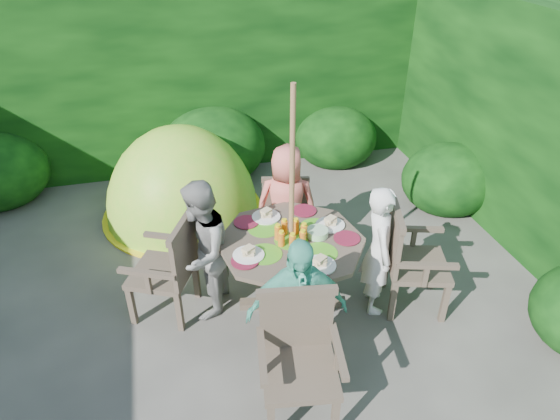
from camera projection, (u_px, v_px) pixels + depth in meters
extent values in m
plane|color=#46443E|center=(201.00, 360.00, 4.26)|extent=(60.00, 60.00, 0.00)
cube|color=black|center=(160.00, 77.00, 6.88)|extent=(9.00, 1.00, 2.50)
cylinder|color=#3F3429|center=(291.00, 276.00, 4.64)|extent=(0.13, 0.13, 0.73)
cube|color=#3F3429|center=(290.00, 303.00, 4.81)|extent=(0.97, 0.31, 0.06)
cube|color=#3F3429|center=(290.00, 303.00, 4.81)|extent=(0.31, 0.97, 0.06)
cylinder|color=#3F3429|center=(291.00, 242.00, 4.43)|extent=(1.59, 1.59, 0.04)
cylinder|color=#4DAC1D|center=(265.00, 254.00, 4.24)|extent=(0.30, 0.30, 0.00)
cylinder|color=#4DAC1D|center=(320.00, 253.00, 4.26)|extent=(0.30, 0.30, 0.00)
cylinder|color=#4DAC1D|center=(264.00, 228.00, 4.57)|extent=(0.30, 0.30, 0.00)
cylinder|color=#4DAC1D|center=(316.00, 227.00, 4.59)|extent=(0.30, 0.30, 0.00)
cylinder|color=#4DAC1D|center=(291.00, 240.00, 4.42)|extent=(0.30, 0.30, 0.00)
cylinder|color=white|center=(330.00, 225.00, 4.61)|extent=(0.27, 0.27, 0.01)
cylinder|color=white|center=(266.00, 217.00, 4.72)|extent=(0.27, 0.27, 0.01)
cylinder|color=white|center=(248.00, 255.00, 4.22)|extent=(0.27, 0.27, 0.01)
cylinder|color=white|center=(320.00, 265.00, 4.10)|extent=(0.27, 0.27, 0.01)
cylinder|color=red|center=(347.00, 238.00, 4.43)|extent=(0.24, 0.24, 0.01)
cylinder|color=red|center=(304.00, 211.00, 4.82)|extent=(0.24, 0.24, 0.01)
cylinder|color=red|center=(246.00, 222.00, 4.65)|extent=(0.24, 0.24, 0.01)
cylinder|color=red|center=(245.00, 261.00, 4.15)|extent=(0.24, 0.24, 0.01)
cylinder|color=red|center=(313.00, 273.00, 4.02)|extent=(0.24, 0.24, 0.01)
cylinder|color=green|center=(317.00, 233.00, 4.45)|extent=(0.19, 0.19, 0.06)
cylinder|color=brown|center=(292.00, 209.00, 4.25)|extent=(0.05, 0.05, 2.20)
cube|color=#3F3429|center=(418.00, 265.00, 4.62)|extent=(0.67, 0.69, 0.05)
cube|color=#3F3429|center=(445.00, 302.00, 4.54)|extent=(0.07, 0.07, 0.45)
cube|color=#3F3429|center=(433.00, 270.00, 4.94)|extent=(0.07, 0.07, 0.45)
cube|color=#3F3429|center=(393.00, 301.00, 4.56)|extent=(0.07, 0.07, 0.45)
cube|color=#3F3429|center=(386.00, 268.00, 4.96)|extent=(0.07, 0.07, 0.45)
cube|color=#3F3429|center=(393.00, 239.00, 4.48)|extent=(0.20, 0.55, 0.54)
cube|color=#3F3429|center=(427.00, 266.00, 4.27)|extent=(0.53, 0.20, 0.04)
cube|color=#3F3429|center=(415.00, 229.00, 4.75)|extent=(0.53, 0.20, 0.04)
cube|color=#3F3429|center=(162.00, 272.00, 4.56)|extent=(0.70, 0.71, 0.05)
cube|color=#3F3429|center=(152.00, 273.00, 4.90)|extent=(0.07, 0.07, 0.44)
cube|color=#3F3429|center=(132.00, 305.00, 4.52)|extent=(0.07, 0.07, 0.44)
cube|color=#3F3429|center=(196.00, 279.00, 4.83)|extent=(0.07, 0.07, 0.44)
cube|color=#3F3429|center=(179.00, 312.00, 4.45)|extent=(0.07, 0.07, 0.44)
cube|color=#3F3429|center=(185.00, 251.00, 4.37)|extent=(0.27, 0.51, 0.52)
cube|color=#3F3429|center=(170.00, 237.00, 4.67)|extent=(0.49, 0.27, 0.04)
cube|color=#3F3429|center=(146.00, 273.00, 4.22)|extent=(0.49, 0.27, 0.04)
cube|color=#3F3429|center=(285.00, 207.00, 5.62)|extent=(0.56, 0.54, 0.04)
cube|color=#3F3429|center=(301.00, 213.00, 5.90)|extent=(0.05, 0.05, 0.38)
cube|color=#3F3429|center=(268.00, 213.00, 5.89)|extent=(0.05, 0.05, 0.38)
cube|color=#3F3429|center=(303.00, 232.00, 5.57)|extent=(0.05, 0.05, 0.38)
cube|color=#3F3429|center=(267.00, 232.00, 5.56)|extent=(0.05, 0.05, 0.38)
cube|color=#3F3429|center=(285.00, 199.00, 5.31)|extent=(0.46, 0.14, 0.45)
cube|color=#3F3429|center=(306.00, 194.00, 5.53)|extent=(0.15, 0.45, 0.04)
cube|color=#3F3429|center=(264.00, 194.00, 5.52)|extent=(0.15, 0.45, 0.04)
cube|color=#3F3429|center=(300.00, 373.00, 3.60)|extent=(0.61, 0.60, 0.05)
cube|color=#3F3429|center=(335.00, 418.00, 3.54)|extent=(0.06, 0.06, 0.44)
cube|color=#3F3429|center=(267.00, 371.00, 3.89)|extent=(0.06, 0.06, 0.44)
cube|color=#3F3429|center=(324.00, 367.00, 3.93)|extent=(0.06, 0.06, 0.44)
cube|color=#3F3429|center=(296.00, 320.00, 3.66)|extent=(0.54, 0.13, 0.52)
cube|color=#3F3429|center=(262.00, 356.00, 3.47)|extent=(0.13, 0.52, 0.04)
cube|color=#3F3429|center=(339.00, 350.00, 3.51)|extent=(0.13, 0.52, 0.04)
imported|color=white|center=(379.00, 250.00, 4.51)|extent=(0.41, 0.53, 1.29)
imported|color=gray|center=(201.00, 251.00, 4.44)|extent=(0.72, 0.80, 1.36)
imported|color=#DE685B|center=(287.00, 205.00, 5.16)|extent=(0.73, 0.57, 1.31)
imported|color=#51BDA0|center=(297.00, 313.00, 3.80)|extent=(0.81, 0.39, 1.34)
ellipsoid|color=#7CDB2A|center=(184.00, 213.00, 6.25)|extent=(2.23, 2.23, 2.25)
ellipsoid|color=black|center=(202.00, 239.00, 5.77)|extent=(0.69, 0.47, 0.77)
cylinder|color=yellow|center=(184.00, 212.00, 6.24)|extent=(1.97, 1.97, 0.03)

